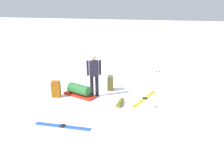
{
  "coord_description": "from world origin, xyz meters",
  "views": [
    {
      "loc": [
        -1.93,
        7.77,
        3.57
      ],
      "look_at": [
        0.0,
        0.0,
        0.7
      ],
      "focal_mm": 37.22,
      "sensor_mm": 36.0,
      "label": 1
    }
  ],
  "objects_px": {
    "skier_standing": "(94,73)",
    "ski_poles_planted_near": "(157,88)",
    "backpack_large_dark": "(110,83)",
    "thermos_bottle": "(98,78)",
    "ski_pair_far": "(63,126)",
    "gear_sled": "(79,91)",
    "backpack_bright": "(56,89)",
    "sleeping_mat_rolled": "(120,103)",
    "ski_pair_near": "(145,99)"
  },
  "relations": [
    {
      "from": "ski_poles_planted_near",
      "to": "sleeping_mat_rolled",
      "type": "height_order",
      "value": "ski_poles_planted_near"
    },
    {
      "from": "backpack_large_dark",
      "to": "sleeping_mat_rolled",
      "type": "xyz_separation_m",
      "value": [
        -0.71,
        1.36,
        -0.22
      ]
    },
    {
      "from": "ski_pair_near",
      "to": "sleeping_mat_rolled",
      "type": "distance_m",
      "value": 1.11
    },
    {
      "from": "ski_poles_planted_near",
      "to": "sleeping_mat_rolled",
      "type": "bearing_deg",
      "value": 2.37
    },
    {
      "from": "ski_pair_near",
      "to": "backpack_large_dark",
      "type": "bearing_deg",
      "value": -21.47
    },
    {
      "from": "backpack_large_dark",
      "to": "ski_poles_planted_near",
      "type": "relative_size",
      "value": 0.46
    },
    {
      "from": "skier_standing",
      "to": "thermos_bottle",
      "type": "xyz_separation_m",
      "value": [
        0.48,
        -1.93,
        -0.82
      ]
    },
    {
      "from": "skier_standing",
      "to": "backpack_large_dark",
      "type": "height_order",
      "value": "skier_standing"
    },
    {
      "from": "sleeping_mat_rolled",
      "to": "ski_pair_near",
      "type": "bearing_deg",
      "value": -137.11
    },
    {
      "from": "skier_standing",
      "to": "backpack_bright",
      "type": "relative_size",
      "value": 2.55
    },
    {
      "from": "backpack_bright",
      "to": "ski_poles_planted_near",
      "type": "xyz_separation_m",
      "value": [
        -3.86,
        0.07,
        0.43
      ]
    },
    {
      "from": "ski_poles_planted_near",
      "to": "thermos_bottle",
      "type": "distance_m",
      "value": 3.83
    },
    {
      "from": "ski_pair_near",
      "to": "gear_sled",
      "type": "distance_m",
      "value": 2.58
    },
    {
      "from": "skier_standing",
      "to": "gear_sled",
      "type": "bearing_deg",
      "value": 11.09
    },
    {
      "from": "backpack_bright",
      "to": "ski_pair_near",
      "type": "bearing_deg",
      "value": -169.48
    },
    {
      "from": "skier_standing",
      "to": "backpack_bright",
      "type": "height_order",
      "value": "skier_standing"
    },
    {
      "from": "backpack_large_dark",
      "to": "ski_pair_near",
      "type": "bearing_deg",
      "value": 158.53
    },
    {
      "from": "backpack_bright",
      "to": "sleeping_mat_rolled",
      "type": "bearing_deg",
      "value": 177.28
    },
    {
      "from": "backpack_large_dark",
      "to": "sleeping_mat_rolled",
      "type": "relative_size",
      "value": 1.15
    },
    {
      "from": "gear_sled",
      "to": "thermos_bottle",
      "type": "distance_m",
      "value": 2.05
    },
    {
      "from": "gear_sled",
      "to": "thermos_bottle",
      "type": "relative_size",
      "value": 5.48
    },
    {
      "from": "backpack_large_dark",
      "to": "ski_poles_planted_near",
      "type": "distance_m",
      "value": 2.42
    },
    {
      "from": "skier_standing",
      "to": "ski_poles_planted_near",
      "type": "distance_m",
      "value": 2.48
    },
    {
      "from": "backpack_large_dark",
      "to": "gear_sled",
      "type": "bearing_deg",
      "value": 42.42
    },
    {
      "from": "skier_standing",
      "to": "sleeping_mat_rolled",
      "type": "height_order",
      "value": "skier_standing"
    },
    {
      "from": "ski_pair_near",
      "to": "ski_pair_far",
      "type": "bearing_deg",
      "value": 51.24
    },
    {
      "from": "skier_standing",
      "to": "sleeping_mat_rolled",
      "type": "xyz_separation_m",
      "value": [
        -1.15,
        0.54,
        -0.86
      ]
    },
    {
      "from": "ski_pair_far",
      "to": "sleeping_mat_rolled",
      "type": "distance_m",
      "value": 2.37
    },
    {
      "from": "ski_pair_far",
      "to": "ski_poles_planted_near",
      "type": "height_order",
      "value": "ski_poles_planted_near"
    },
    {
      "from": "sleeping_mat_rolled",
      "to": "thermos_bottle",
      "type": "height_order",
      "value": "thermos_bottle"
    },
    {
      "from": "ski_pair_near",
      "to": "sleeping_mat_rolled",
      "type": "height_order",
      "value": "sleeping_mat_rolled"
    },
    {
      "from": "ski_pair_near",
      "to": "backpack_bright",
      "type": "height_order",
      "value": "backpack_bright"
    },
    {
      "from": "ski_pair_far",
      "to": "gear_sled",
      "type": "height_order",
      "value": "gear_sled"
    },
    {
      "from": "skier_standing",
      "to": "ski_pair_far",
      "type": "xyz_separation_m",
      "value": [
        0.21,
        2.48,
        -0.94
      ]
    },
    {
      "from": "sleeping_mat_rolled",
      "to": "thermos_bottle",
      "type": "xyz_separation_m",
      "value": [
        1.63,
        -2.47,
        0.04
      ]
    },
    {
      "from": "ski_pair_near",
      "to": "sleeping_mat_rolled",
      "type": "xyz_separation_m",
      "value": [
        0.81,
        0.75,
        0.08
      ]
    },
    {
      "from": "ski_pair_near",
      "to": "thermos_bottle",
      "type": "distance_m",
      "value": 2.99
    },
    {
      "from": "skier_standing",
      "to": "ski_pair_far",
      "type": "bearing_deg",
      "value": 85.18
    },
    {
      "from": "gear_sled",
      "to": "sleeping_mat_rolled",
      "type": "height_order",
      "value": "gear_sled"
    },
    {
      "from": "skier_standing",
      "to": "gear_sled",
      "type": "distance_m",
      "value": 0.95
    },
    {
      "from": "backpack_large_dark",
      "to": "ski_poles_planted_near",
      "type": "xyz_separation_m",
      "value": [
        -1.99,
        1.3,
        0.45
      ]
    },
    {
      "from": "ski_poles_planted_near",
      "to": "thermos_bottle",
      "type": "bearing_deg",
      "value": -39.77
    },
    {
      "from": "skier_standing",
      "to": "gear_sled",
      "type": "xyz_separation_m",
      "value": [
        0.59,
        0.12,
        -0.73
      ]
    },
    {
      "from": "backpack_bright",
      "to": "ski_pair_far",
      "type": "bearing_deg",
      "value": 120.81
    },
    {
      "from": "skier_standing",
      "to": "ski_poles_planted_near",
      "type": "bearing_deg",
      "value": 168.68
    },
    {
      "from": "ski_poles_planted_near",
      "to": "gear_sled",
      "type": "height_order",
      "value": "ski_poles_planted_near"
    },
    {
      "from": "ski_pair_near",
      "to": "backpack_large_dark",
      "type": "height_order",
      "value": "backpack_large_dark"
    },
    {
      "from": "gear_sled",
      "to": "thermos_bottle",
      "type": "height_order",
      "value": "gear_sled"
    },
    {
      "from": "backpack_bright",
      "to": "thermos_bottle",
      "type": "height_order",
      "value": "backpack_bright"
    },
    {
      "from": "sleeping_mat_rolled",
      "to": "gear_sled",
      "type": "bearing_deg",
      "value": -13.66
    }
  ]
}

